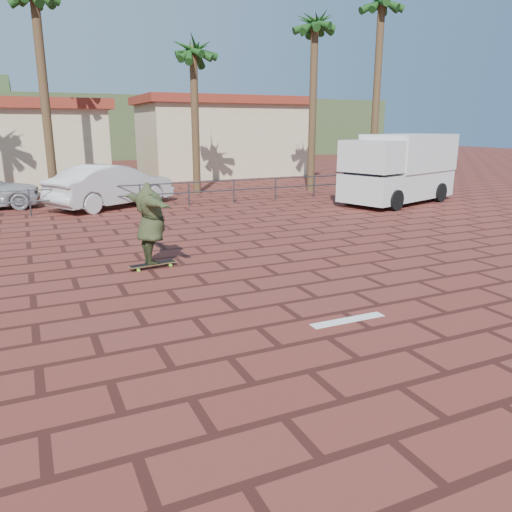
{
  "coord_description": "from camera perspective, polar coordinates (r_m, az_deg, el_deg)",
  "views": [
    {
      "loc": [
        -4.06,
        -7.78,
        3.23
      ],
      "look_at": [
        -0.19,
        0.62,
        0.8
      ],
      "focal_mm": 35.0,
      "sensor_mm": 36.0,
      "label": 1
    }
  ],
  "objects": [
    {
      "name": "hill_front",
      "position": [
        57.92,
        -21.32,
        13.53
      ],
      "size": [
        70.0,
        18.0,
        6.0
      ],
      "primitive_type": "cube",
      "color": "#384C28",
      "rests_on": "ground"
    },
    {
      "name": "paint_stripe",
      "position": [
        8.73,
        10.45,
        -7.21
      ],
      "size": [
        1.4,
        0.22,
        0.01
      ],
      "primitive_type": "cube",
      "color": "white",
      "rests_on": "ground"
    },
    {
      "name": "palm_center",
      "position": [
        24.67,
        -7.2,
        21.91
      ],
      "size": [
        2.4,
        2.4,
        7.75
      ],
      "color": "brown",
      "rests_on": "ground"
    },
    {
      "name": "street_sign",
      "position": [
        24.81,
        12.38,
        10.16
      ],
      "size": [
        0.41,
        0.07,
        2.0
      ],
      "rotation": [
        0.0,
        0.0,
        -0.1
      ],
      "color": "gray",
      "rests_on": "ground"
    },
    {
      "name": "longboard",
      "position": [
        11.86,
        -11.71,
        -0.93
      ],
      "size": [
        1.15,
        0.39,
        0.11
      ],
      "rotation": [
        0.0,
        0.0,
        0.13
      ],
      "color": "olive",
      "rests_on": "ground"
    },
    {
      "name": "palm_far_right",
      "position": [
        26.78,
        14.15,
        25.69
      ],
      "size": [
        2.4,
        2.4,
        10.05
      ],
      "color": "brown",
      "rests_on": "ground"
    },
    {
      "name": "car_white",
      "position": [
        21.15,
        -16.14,
        7.72
      ],
      "size": [
        5.43,
        4.15,
        1.72
      ],
      "primitive_type": "imported",
      "rotation": [
        0.0,
        0.0,
        2.09
      ],
      "color": "silver",
      "rests_on": "ground"
    },
    {
      "name": "campervan",
      "position": [
        22.25,
        16.07,
        9.71
      ],
      "size": [
        5.95,
        3.88,
        2.86
      ],
      "rotation": [
        0.0,
        0.0,
        0.31
      ],
      "color": "silver",
      "rests_on": "ground"
    },
    {
      "name": "skateboarder",
      "position": [
        11.64,
        -11.95,
        3.65
      ],
      "size": [
        1.03,
        2.4,
        1.89
      ],
      "primitive_type": "imported",
      "rotation": [
        0.0,
        0.0,
        1.75
      ],
      "color": "#343B20",
      "rests_on": "longboard"
    },
    {
      "name": "guardrail",
      "position": [
        20.35,
        -13.12,
        7.15
      ],
      "size": [
        24.06,
        0.06,
        1.0
      ],
      "color": "#47494F",
      "rests_on": "ground"
    },
    {
      "name": "building_east",
      "position": [
        33.99,
        -4.05,
        13.52
      ],
      "size": [
        10.6,
        6.6,
        5.0
      ],
      "color": "beige",
      "rests_on": "ground"
    },
    {
      "name": "ground",
      "position": [
        9.35,
        2.67,
        -5.51
      ],
      "size": [
        120.0,
        120.0,
        0.0
      ],
      "primitive_type": "plane",
      "color": "maroon",
      "rests_on": "ground"
    },
    {
      "name": "palm_right",
      "position": [
        25.76,
        6.74,
        24.36
      ],
      "size": [
        2.4,
        2.4,
        9.05
      ],
      "color": "brown",
      "rests_on": "ground"
    }
  ]
}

